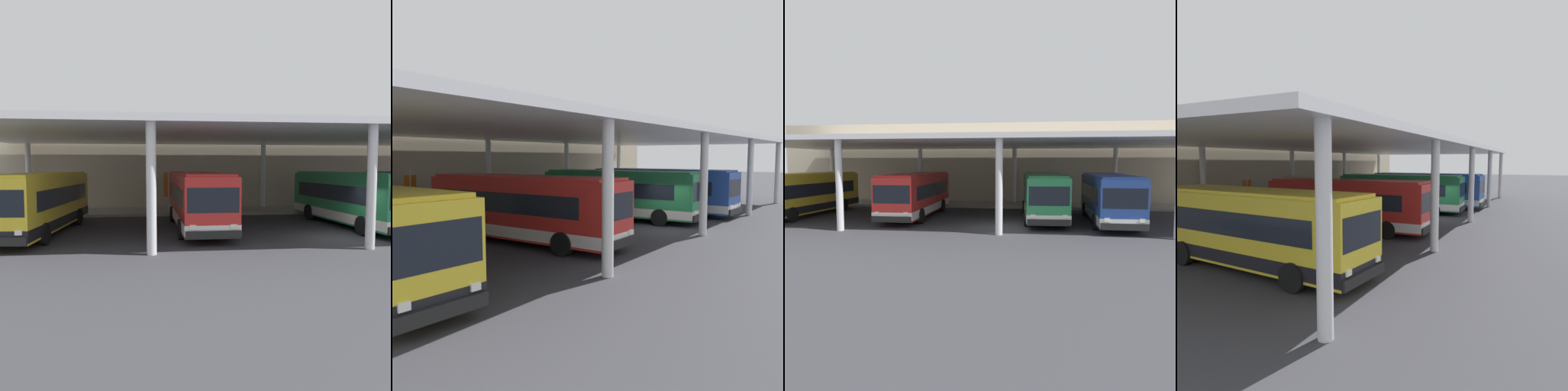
% 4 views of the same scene
% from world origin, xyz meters
% --- Properties ---
extents(ground_plane, '(200.00, 200.00, 0.00)m').
position_xyz_m(ground_plane, '(0.00, 0.00, 0.00)').
color(ground_plane, '#333338').
extents(platform_kerb, '(42.00, 4.50, 0.18)m').
position_xyz_m(platform_kerb, '(0.00, 11.75, 0.09)').
color(platform_kerb, gray).
rests_on(platform_kerb, ground).
extents(station_building_facade, '(48.00, 1.60, 7.80)m').
position_xyz_m(station_building_facade, '(0.00, 15.00, 3.90)').
color(station_building_facade, '#C1B293').
rests_on(station_building_facade, ground).
extents(canopy_shelter, '(40.00, 17.00, 5.55)m').
position_xyz_m(canopy_shelter, '(0.00, 5.50, 5.29)').
color(canopy_shelter, silver).
rests_on(canopy_shelter, ground).
extents(bus_second_bay, '(2.79, 10.55, 3.17)m').
position_xyz_m(bus_second_bay, '(-6.62, 3.84, 1.66)').
color(bus_second_bay, red).
rests_on(bus_second_bay, ground).
extents(bus_middle_bay, '(3.05, 10.63, 3.17)m').
position_xyz_m(bus_middle_bay, '(2.51, 3.89, 1.66)').
color(bus_middle_bay, '#28844C').
rests_on(bus_middle_bay, ground).
extents(bus_far_bay, '(2.89, 10.58, 3.17)m').
position_xyz_m(bus_far_bay, '(6.77, 2.96, 1.66)').
color(bus_far_bay, '#284CA8').
rests_on(bus_far_bay, ground).
extents(bench_waiting, '(1.80, 0.45, 0.92)m').
position_xyz_m(bench_waiting, '(9.67, 11.82, 0.66)').
color(bench_waiting, '#4C515B').
rests_on(bench_waiting, platform_kerb).
extents(banner_sign, '(0.70, 0.12, 3.20)m').
position_xyz_m(banner_sign, '(-7.89, 10.94, 1.98)').
color(banner_sign, '#B2B2B7').
rests_on(banner_sign, platform_kerb).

